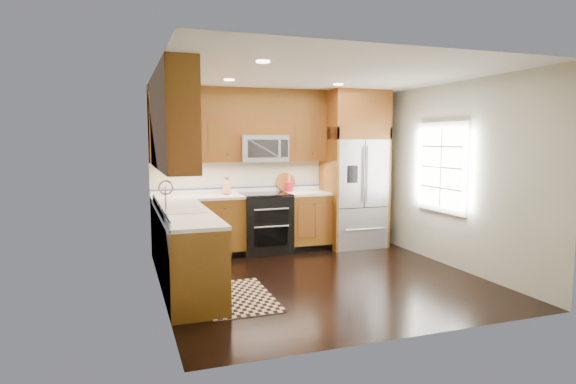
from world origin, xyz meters
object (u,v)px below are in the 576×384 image
object	(u,v)px
refrigerator	(354,169)
utensil_crock	(289,185)
rug	(237,297)
knife_block	(227,187)
range	(265,223)

from	to	relation	value
refrigerator	utensil_crock	bearing A→B (deg)	168.35
rug	knife_block	size ratio (longest dim) A/B	4.71
range	knife_block	xyz separation A→B (m)	(-0.58, 0.17, 0.58)
rug	knife_block	xyz separation A→B (m)	(0.37, 2.22, 1.05)
knife_block	rug	bearing A→B (deg)	-99.47
range	rug	size ratio (longest dim) A/B	0.73
range	utensil_crock	xyz separation A→B (m)	(0.47, 0.19, 0.58)
range	refrigerator	bearing A→B (deg)	-1.40
knife_block	utensil_crock	distance (m)	1.05
refrigerator	utensil_crock	distance (m)	1.13
range	knife_block	size ratio (longest dim) A/B	3.42
knife_block	utensil_crock	bearing A→B (deg)	0.92
refrigerator	rug	distance (m)	3.46
refrigerator	utensil_crock	world-z (taller)	refrigerator
utensil_crock	rug	bearing A→B (deg)	-122.34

